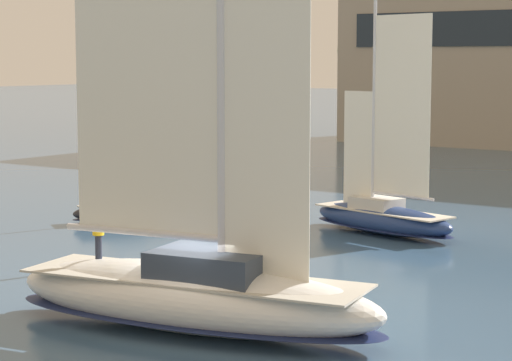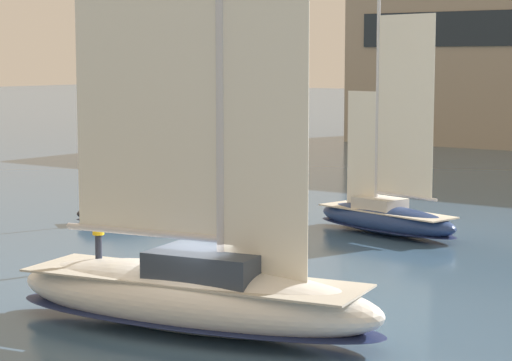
{
  "view_description": "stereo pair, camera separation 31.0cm",
  "coord_description": "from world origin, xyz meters",
  "px_view_note": "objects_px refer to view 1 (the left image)",
  "views": [
    {
      "loc": [
        16.86,
        -20.92,
        7.45
      ],
      "look_at": [
        0.0,
        3.0,
        3.88
      ],
      "focal_mm": 70.0,
      "sensor_mm": 36.0,
      "label": 1
    },
    {
      "loc": [
        17.11,
        -20.74,
        7.45
      ],
      "look_at": [
        0.0,
        3.0,
        3.88
      ],
      "focal_mm": 70.0,
      "sensor_mm": 36.0,
      "label": 2
    }
  ],
  "objects_px": {
    "sailboat_main": "(194,288)",
    "sailboat_moored_far_slip": "(383,214)",
    "tree_shore_center": "(368,51)",
    "sailboat_moored_near_marina": "(132,210)"
  },
  "relations": [
    {
      "from": "tree_shore_center",
      "to": "sailboat_moored_near_marina",
      "type": "distance_m",
      "value": 51.07
    },
    {
      "from": "tree_shore_center",
      "to": "sailboat_moored_far_slip",
      "type": "bearing_deg",
      "value": -60.41
    },
    {
      "from": "sailboat_main",
      "to": "sailboat_moored_near_marina",
      "type": "height_order",
      "value": "sailboat_main"
    },
    {
      "from": "sailboat_main",
      "to": "sailboat_moored_far_slip",
      "type": "distance_m",
      "value": 17.0
    },
    {
      "from": "sailboat_main",
      "to": "sailboat_moored_far_slip",
      "type": "relative_size",
      "value": 1.51
    },
    {
      "from": "tree_shore_center",
      "to": "sailboat_main",
      "type": "bearing_deg",
      "value": -65.16
    },
    {
      "from": "sailboat_main",
      "to": "tree_shore_center",
      "type": "bearing_deg",
      "value": 114.84
    },
    {
      "from": "tree_shore_center",
      "to": "sailboat_moored_near_marina",
      "type": "height_order",
      "value": "tree_shore_center"
    },
    {
      "from": "sailboat_moored_far_slip",
      "to": "tree_shore_center",
      "type": "bearing_deg",
      "value": 119.59
    },
    {
      "from": "tree_shore_center",
      "to": "sailboat_main",
      "type": "xyz_separation_m",
      "value": [
        28.46,
        -61.46,
        -7.03
      ]
    }
  ]
}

